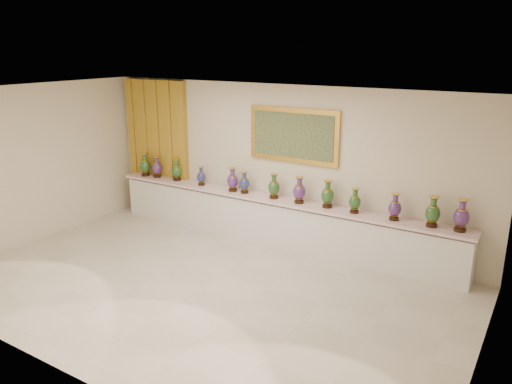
{
  "coord_description": "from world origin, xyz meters",
  "views": [
    {
      "loc": [
        4.47,
        -5.56,
        3.68
      ],
      "look_at": [
        -0.04,
        1.7,
        1.15
      ],
      "focal_mm": 35.0,
      "sensor_mm": 36.0,
      "label": 1
    }
  ],
  "objects_px": {
    "vase_2": "(177,171)",
    "vase_1": "(157,168)",
    "counter": "(273,221)",
    "vase_0": "(145,166)"
  },
  "relations": [
    {
      "from": "vase_0",
      "to": "vase_2",
      "type": "distance_m",
      "value": 0.85
    },
    {
      "from": "counter",
      "to": "vase_2",
      "type": "xyz_separation_m",
      "value": [
        -2.39,
        0.01,
        0.67
      ]
    },
    {
      "from": "counter",
      "to": "vase_2",
      "type": "relative_size",
      "value": 15.65
    },
    {
      "from": "counter",
      "to": "vase_0",
      "type": "height_order",
      "value": "vase_0"
    },
    {
      "from": "counter",
      "to": "vase_1",
      "type": "height_order",
      "value": "vase_1"
    },
    {
      "from": "counter",
      "to": "vase_1",
      "type": "distance_m",
      "value": 3.0
    },
    {
      "from": "vase_1",
      "to": "vase_2",
      "type": "relative_size",
      "value": 1.0
    },
    {
      "from": "vase_2",
      "to": "vase_1",
      "type": "bearing_deg",
      "value": -177.56
    },
    {
      "from": "vase_0",
      "to": "vase_2",
      "type": "height_order",
      "value": "vase_0"
    },
    {
      "from": "counter",
      "to": "vase_0",
      "type": "bearing_deg",
      "value": -179.02
    }
  ]
}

